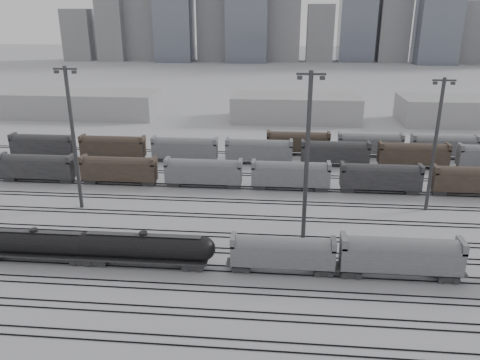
# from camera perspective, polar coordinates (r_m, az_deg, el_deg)

# --- Properties ---
(ground) EXTENTS (900.00, 900.00, 0.00)m
(ground) POSITION_cam_1_polar(r_m,az_deg,el_deg) (63.04, -1.08, -11.30)
(ground) COLOR #B7B7BC
(ground) RESTS_ON ground
(tracks) EXTENTS (220.00, 71.50, 0.16)m
(tracks) POSITION_cam_1_polar(r_m,az_deg,el_deg) (78.45, 0.33, -4.67)
(tracks) COLOR black
(tracks) RESTS_ON ground
(tank_car_a) EXTENTS (18.54, 3.09, 4.58)m
(tank_car_a) POSITION_cam_1_polar(r_m,az_deg,el_deg) (70.64, -23.64, -7.05)
(tank_car_a) COLOR black
(tank_car_a) RESTS_ON ground
(tank_car_b) EXTENTS (19.35, 3.22, 4.78)m
(tank_car_b) POSITION_cam_1_polar(r_m,az_deg,el_deg) (64.79, -11.59, -8.02)
(tank_car_b) COLOR black
(tank_car_b) RESTS_ON ground
(hopper_car_a) EXTENTS (13.64, 2.71, 4.88)m
(hopper_car_a) POSITION_cam_1_polar(r_m,az_deg,el_deg) (62.11, 5.21, -8.69)
(hopper_car_a) COLOR black
(hopper_car_a) RESTS_ON ground
(hopper_car_b) EXTENTS (15.33, 3.05, 5.48)m
(hopper_car_b) POSITION_cam_1_polar(r_m,az_deg,el_deg) (63.86, 19.01, -8.56)
(hopper_car_b) COLOR black
(hopper_car_b) RESTS_ON ground
(light_mast_b) EXTENTS (3.92, 0.63, 24.52)m
(light_mast_b) POSITION_cam_1_polar(r_m,az_deg,el_deg) (83.61, -19.67, 5.10)
(light_mast_b) COLOR #363638
(light_mast_b) RESTS_ON ground
(light_mast_c) EXTENTS (4.03, 0.64, 25.19)m
(light_mast_c) POSITION_cam_1_polar(r_m,az_deg,el_deg) (67.66, 8.19, 3.10)
(light_mast_c) COLOR #363638
(light_mast_c) RESTS_ON ground
(light_mast_d) EXTENTS (3.65, 0.58, 22.83)m
(light_mast_d) POSITION_cam_1_polar(r_m,az_deg,el_deg) (84.37, 22.71, 4.21)
(light_mast_d) COLOR #363638
(light_mast_d) RESTS_ON ground
(bg_string_near) EXTENTS (151.00, 3.00, 5.60)m
(bg_string_near) POSITION_cam_1_polar(r_m,az_deg,el_deg) (90.69, 6.18, 0.50)
(bg_string_near) COLOR slate
(bg_string_near) RESTS_ON ground
(bg_string_mid) EXTENTS (151.00, 3.00, 5.60)m
(bg_string_mid) POSITION_cam_1_polar(r_m,az_deg,el_deg) (106.58, 11.49, 3.15)
(bg_string_mid) COLOR black
(bg_string_mid) RESTS_ON ground
(bg_string_far) EXTENTS (66.00, 3.00, 5.60)m
(bg_string_far) POSITION_cam_1_polar(r_m,az_deg,el_deg) (117.34, 19.65, 3.91)
(bg_string_far) COLOR #47392D
(bg_string_far) RESTS_ON ground
(warehouse_left) EXTENTS (50.00, 18.00, 8.00)m
(warehouse_left) POSITION_cam_1_polar(r_m,az_deg,el_deg) (165.20, -18.61, 8.79)
(warehouse_left) COLOR #9B9B9E
(warehouse_left) RESTS_ON ground
(warehouse_mid) EXTENTS (40.00, 18.00, 8.00)m
(warehouse_mid) POSITION_cam_1_polar(r_m,az_deg,el_deg) (151.42, 6.75, 8.76)
(warehouse_mid) COLOR #9B9B9E
(warehouse_mid) RESTS_ON ground
(warehouse_right) EXTENTS (35.00, 18.00, 8.00)m
(warehouse_right) POSITION_cam_1_polar(r_m,az_deg,el_deg) (160.66, 25.03, 7.68)
(warehouse_right) COLOR #9B9B9E
(warehouse_right) RESTS_ON ground
(skyline) EXTENTS (316.00, 22.40, 95.00)m
(skyline) POSITION_cam_1_polar(r_m,az_deg,el_deg) (333.71, 6.51, 20.01)
(skyline) COLOR gray
(skyline) RESTS_ON ground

